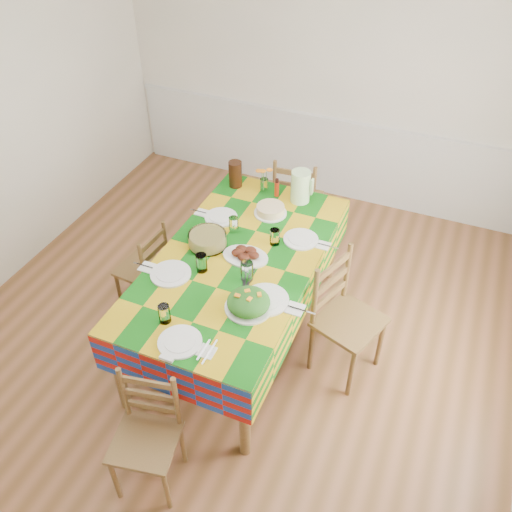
{
  "coord_description": "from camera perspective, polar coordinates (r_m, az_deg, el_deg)",
  "views": [
    {
      "loc": [
        1.37,
        -2.66,
        3.47
      ],
      "look_at": [
        0.21,
        0.08,
        0.95
      ],
      "focal_mm": 38.0,
      "sensor_mm": 36.0,
      "label": 1
    }
  ],
  "objects": [
    {
      "name": "chair_left",
      "position": [
        4.68,
        -11.56,
        -1.35
      ],
      "size": [
        0.39,
        0.41,
        0.86
      ],
      "rotation": [
        0.0,
        0.0,
        -1.65
      ],
      "color": "brown",
      "rests_on": "room"
    },
    {
      "name": "setting_right_far",
      "position": [
        4.2,
        3.84,
        1.85
      ],
      "size": [
        0.52,
        0.3,
        0.13
      ],
      "rotation": [
        0.0,
        0.0,
        -1.57
      ],
      "color": "white",
      "rests_on": "dining_table"
    },
    {
      "name": "hot_sauce",
      "position": [
        4.68,
        2.2,
        7.23
      ],
      "size": [
        0.04,
        0.04,
        0.17
      ],
      "primitive_type": "cylinder",
      "color": "#B5290E",
      "rests_on": "dining_table"
    },
    {
      "name": "setting_near_head",
      "position": [
        3.53,
        -8.51,
        -7.88
      ],
      "size": [
        0.46,
        0.31,
        0.14
      ],
      "color": "white",
      "rests_on": "dining_table"
    },
    {
      "name": "green_pitcher",
      "position": [
        4.6,
        4.71,
        7.3
      ],
      "size": [
        0.16,
        0.16,
        0.28
      ],
      "primitive_type": "cylinder",
      "color": "#C2EEA8",
      "rests_on": "dining_table"
    },
    {
      "name": "wainscot",
      "position": [
        6.1,
        7.13,
        10.68
      ],
      "size": [
        4.41,
        0.06,
        0.92
      ],
      "color": "silver",
      "rests_on": "room"
    },
    {
      "name": "name_card",
      "position": [
        3.42,
        -9.41,
        -10.62
      ],
      "size": [
        0.09,
        0.03,
        0.02
      ],
      "primitive_type": "cube",
      "color": "white",
      "rests_on": "dining_table"
    },
    {
      "name": "salad_platter",
      "position": [
        3.64,
        -0.79,
        -4.92
      ],
      "size": [
        0.33,
        0.33,
        0.14
      ],
      "color": "white",
      "rests_on": "dining_table"
    },
    {
      "name": "tea_pitcher",
      "position": [
        4.8,
        -2.19,
        8.62
      ],
      "size": [
        0.12,
        0.12,
        0.24
      ],
      "primitive_type": "cylinder",
      "color": "black",
      "rests_on": "dining_table"
    },
    {
      "name": "chair_far",
      "position": [
        5.28,
        4.28,
        5.71
      ],
      "size": [
        0.47,
        0.45,
        0.98
      ],
      "rotation": [
        0.0,
        0.0,
        3.23
      ],
      "color": "brown",
      "rests_on": "room"
    },
    {
      "name": "room",
      "position": [
        3.67,
        -3.48,
        4.86
      ],
      "size": [
        4.58,
        5.08,
        2.78
      ],
      "color": "brown",
      "rests_on": "ground"
    },
    {
      "name": "meat_platter",
      "position": [
        4.05,
        -1.13,
        0.17
      ],
      "size": [
        0.35,
        0.25,
        0.07
      ],
      "color": "white",
      "rests_on": "dining_table"
    },
    {
      "name": "serving_utensils",
      "position": [
        3.93,
        -0.76,
        -1.71
      ],
      "size": [
        0.14,
        0.31,
        0.01
      ],
      "color": "black",
      "rests_on": "dining_table"
    },
    {
      "name": "flower_vase",
      "position": [
        4.73,
        0.85,
        7.85
      ],
      "size": [
        0.15,
        0.12,
        0.23
      ],
      "color": "white",
      "rests_on": "dining_table"
    },
    {
      "name": "setting_left_near",
      "position": [
        3.95,
        -7.9,
        -1.41
      ],
      "size": [
        0.54,
        0.32,
        0.14
      ],
      "rotation": [
        0.0,
        0.0,
        1.57
      ],
      "color": "white",
      "rests_on": "dining_table"
    },
    {
      "name": "setting_left_far",
      "position": [
        4.4,
        -3.31,
        3.86
      ],
      "size": [
        0.49,
        0.29,
        0.13
      ],
      "rotation": [
        0.0,
        0.0,
        1.57
      ],
      "color": "white",
      "rests_on": "dining_table"
    },
    {
      "name": "chair_near",
      "position": [
        3.61,
        -11.37,
        -18.07
      ],
      "size": [
        0.46,
        0.45,
        0.9
      ],
      "rotation": [
        0.0,
        0.0,
        0.19
      ],
      "color": "brown",
      "rests_on": "room"
    },
    {
      "name": "pasta_bowl",
      "position": [
        4.16,
        -5.13,
        1.72
      ],
      "size": [
        0.3,
        0.3,
        0.11
      ],
      "color": "white",
      "rests_on": "dining_table"
    },
    {
      "name": "chair_right",
      "position": [
        4.11,
        9.28,
        -6.53
      ],
      "size": [
        0.56,
        0.58,
        1.03
      ],
      "rotation": [
        0.0,
        0.0,
        1.23
      ],
      "color": "brown",
      "rests_on": "room"
    },
    {
      "name": "cake",
      "position": [
        4.49,
        1.53,
        4.85
      ],
      "size": [
        0.27,
        0.27,
        0.08
      ],
      "color": "white",
      "rests_on": "dining_table"
    },
    {
      "name": "dining_table",
      "position": [
        4.13,
        -1.94,
        -1.16
      ],
      "size": [
        1.16,
        2.15,
        0.84
      ],
      "color": "brown",
      "rests_on": "room"
    },
    {
      "name": "setting_right_near",
      "position": [
        3.76,
        0.4,
        -3.54
      ],
      "size": [
        0.61,
        0.35,
        0.16
      ],
      "rotation": [
        0.0,
        0.0,
        -1.57
      ],
      "color": "white",
      "rests_on": "dining_table"
    }
  ]
}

